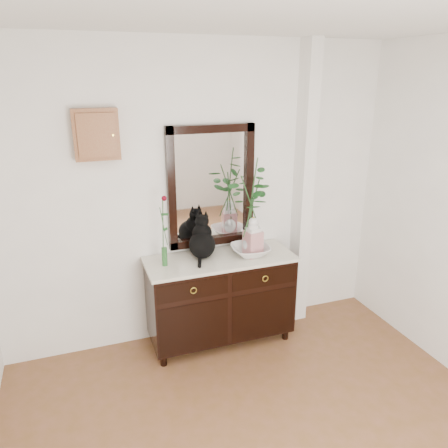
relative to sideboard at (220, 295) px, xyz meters
name	(u,v)px	position (x,y,z in m)	size (l,w,h in m)	color
wall_back	(200,197)	(-0.10, 0.25, 0.88)	(3.60, 0.04, 2.70)	white
pilaster	(303,190)	(0.90, 0.17, 0.88)	(0.12, 0.20, 2.70)	white
sideboard	(220,295)	(0.00, 0.00, 0.00)	(1.33, 0.52, 0.82)	black
wall_mirror	(211,187)	(0.00, 0.24, 0.97)	(0.80, 0.06, 1.10)	black
key_cabinet	(96,135)	(-0.95, 0.21, 1.48)	(0.35, 0.10, 0.40)	brown
cat	(202,237)	(-0.14, 0.08, 0.57)	(0.27, 0.33, 0.38)	black
lotus_bowl	(250,250)	(0.28, -0.03, 0.42)	(0.35, 0.35, 0.08)	white
vase_branches	(251,206)	(0.28, -0.03, 0.83)	(0.42, 0.42, 0.88)	silver
bud_vase_rose	(163,231)	(-0.50, 0.01, 0.69)	(0.08, 0.08, 0.63)	#29602B
ginger_jar	(253,236)	(0.29, -0.05, 0.56)	(0.14, 0.14, 0.37)	silver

